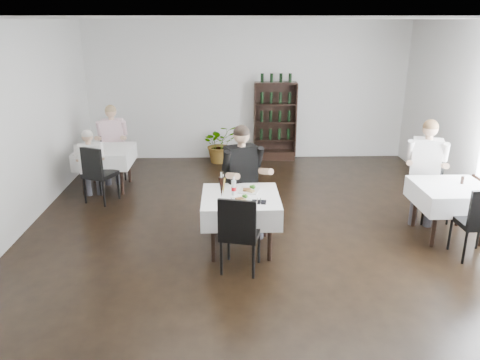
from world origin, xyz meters
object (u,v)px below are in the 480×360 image
(diner_main, at_px, (244,172))
(main_table, at_px, (241,206))
(wine_shelf, at_px, (275,122))
(potted_tree, at_px, (220,144))

(diner_main, bearing_deg, main_table, -96.41)
(wine_shelf, bearing_deg, diner_main, -102.54)
(wine_shelf, distance_m, potted_tree, 1.30)
(main_table, xyz_separation_m, diner_main, (0.06, 0.54, 0.31))
(wine_shelf, xyz_separation_m, potted_tree, (-1.22, -0.18, -0.43))
(main_table, height_order, diner_main, diner_main)
(wine_shelf, bearing_deg, potted_tree, -171.63)
(wine_shelf, bearing_deg, main_table, -101.78)
(diner_main, bearing_deg, wine_shelf, 77.46)
(wine_shelf, distance_m, main_table, 4.41)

